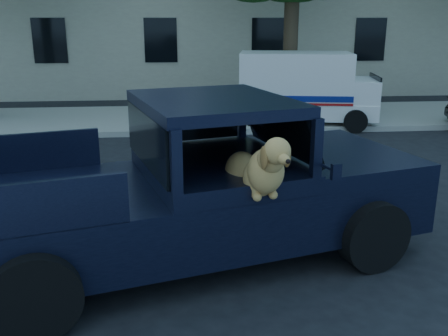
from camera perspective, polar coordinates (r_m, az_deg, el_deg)
The scene contains 5 objects.
ground at distance 6.55m, azimuth -18.60°, elevation -11.04°, with size 120.00×120.00×0.00m, color black.
far_sidewalk at distance 15.20m, azimuth -11.16°, elevation 5.44°, with size 60.00×4.00×0.15m, color gray.
lane_stripes at distance 9.53m, azimuth -2.31°, elevation -1.35°, with size 21.60×0.14×0.01m, color silver, non-canonical shape.
pickup_truck at distance 6.27m, azimuth -4.26°, elevation -4.49°, with size 6.09×3.69×2.04m.
mail_truck at distance 14.49m, azimuth 9.06°, elevation 8.33°, with size 4.02×2.48×2.07m.
Camera 1 is at (1.52, -5.65, 2.95)m, focal length 40.00 mm.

